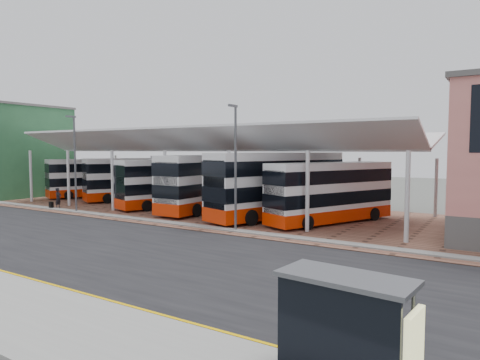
{
  "coord_description": "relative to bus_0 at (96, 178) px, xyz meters",
  "views": [
    {
      "loc": [
        16.77,
        -16.53,
        5.23
      ],
      "look_at": [
        0.58,
        9.08,
        3.11
      ],
      "focal_mm": 32.0,
      "sensor_mm": 36.0,
      "label": 1
    }
  ],
  "objects": [
    {
      "name": "north_kerb",
      "position": [
        22.12,
        -8.8,
        -2.07
      ],
      "size": [
        120.0,
        0.8,
        0.14
      ],
      "primitive_type": "cube",
      "color": "gray",
      "rests_on": "ground"
    },
    {
      "name": "canopy",
      "position": [
        16.12,
        -1.06,
        3.65
      ],
      "size": [
        37.0,
        11.63,
        7.07
      ],
      "color": "silver",
      "rests_on": "ground"
    },
    {
      "name": "shop_green",
      "position": [
        -7.88,
        -4.02,
        2.97
      ],
      "size": [
        6.4,
        10.2,
        10.22
      ],
      "color": "#2C613A",
      "rests_on": "ground"
    },
    {
      "name": "bus_0",
      "position": [
        0.0,
        0.0,
        0.0
      ],
      "size": [
        6.12,
        10.29,
        4.2
      ],
      "rotation": [
        0.0,
        0.0,
        -0.4
      ],
      "color": "white",
      "rests_on": "forecourt"
    },
    {
      "name": "bus_2",
      "position": [
        13.08,
        -1.9,
        0.08
      ],
      "size": [
        5.83,
        10.75,
        4.35
      ],
      "rotation": [
        0.0,
        0.0,
        -0.34
      ],
      "color": "white",
      "rests_on": "forecourt"
    },
    {
      "name": "suitcase",
      "position": [
        4.69,
        -8.73,
        -1.78
      ],
      "size": [
        0.36,
        0.26,
        0.62
      ],
      "primitive_type": "cube",
      "color": "black",
      "rests_on": "forecourt"
    },
    {
      "name": "forecourt",
      "position": [
        24.12,
        -2.0,
        -2.11
      ],
      "size": [
        72.0,
        16.0,
        0.06
      ],
      "primitive_type": "cube",
      "color": "brown",
      "rests_on": "ground"
    },
    {
      "name": "yellow_line_far",
      "position": [
        22.12,
        -21.7,
        -2.12
      ],
      "size": [
        120.0,
        0.12,
        0.01
      ],
      "primitive_type": "cube",
      "color": "#E4AC00",
      "rests_on": "road"
    },
    {
      "name": "bus_shelter",
      "position": [
        36.21,
        -22.87,
        -0.53
      ],
      "size": [
        3.07,
        1.63,
        2.37
      ],
      "rotation": [
        0.0,
        0.0,
        -0.09
      ],
      "color": "black",
      "rests_on": "sidewalk"
    },
    {
      "name": "bus_1",
      "position": [
        6.37,
        0.04,
        0.07
      ],
      "size": [
        7.0,
        10.47,
        4.34
      ],
      "rotation": [
        0.0,
        0.0,
        -0.48
      ],
      "color": "white",
      "rests_on": "forecourt"
    },
    {
      "name": "road",
      "position": [
        22.12,
        -16.0,
        -2.13
      ],
      "size": [
        120.0,
        14.0,
        0.02
      ],
      "primitive_type": "cube",
      "color": "black",
      "rests_on": "ground"
    },
    {
      "name": "ground",
      "position": [
        22.12,
        -15.0,
        -2.14
      ],
      "size": [
        140.0,
        140.0,
        0.0
      ],
      "primitive_type": "plane",
      "color": "#4D504A"
    },
    {
      "name": "yellow_line_near",
      "position": [
        22.12,
        -22.0,
        -2.12
      ],
      "size": [
        120.0,
        0.12,
        0.01
      ],
      "primitive_type": "cube",
      "color": "#E4AC00",
      "rests_on": "road"
    },
    {
      "name": "pedestrian",
      "position": [
        5.0,
        -8.23,
        -1.17
      ],
      "size": [
        0.63,
        0.77,
        1.82
      ],
      "primitive_type": "imported",
      "rotation": [
        0.0,
        0.0,
        1.9
      ],
      "color": "black",
      "rests_on": "forecourt"
    },
    {
      "name": "lamp_west",
      "position": [
        8.12,
        -8.72,
        2.22
      ],
      "size": [
        0.16,
        0.9,
        8.07
      ],
      "color": "#4D4E54",
      "rests_on": "ground"
    },
    {
      "name": "bus_3",
      "position": [
        17.14,
        -1.96,
        0.28
      ],
      "size": [
        3.01,
        11.58,
        4.76
      ],
      "rotation": [
        0.0,
        0.0,
        0.01
      ],
      "color": "white",
      "rests_on": "forecourt"
    },
    {
      "name": "bus_5",
      "position": [
        28.17,
        -2.5,
        0.05
      ],
      "size": [
        6.38,
        10.5,
        4.29
      ],
      "rotation": [
        0.0,
        0.0,
        -0.41
      ],
      "color": "white",
      "rests_on": "forecourt"
    },
    {
      "name": "lamp_east",
      "position": [
        24.12,
        -8.72,
        2.22
      ],
      "size": [
        0.16,
        0.9,
        8.07
      ],
      "color": "#4D4E54",
      "rests_on": "ground"
    },
    {
      "name": "bus_4",
      "position": [
        23.95,
        -2.52,
        0.39
      ],
      "size": [
        6.52,
        12.35,
        4.99
      ],
      "rotation": [
        0.0,
        0.0,
        -0.33
      ],
      "color": "white",
      "rests_on": "forecourt"
    }
  ]
}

